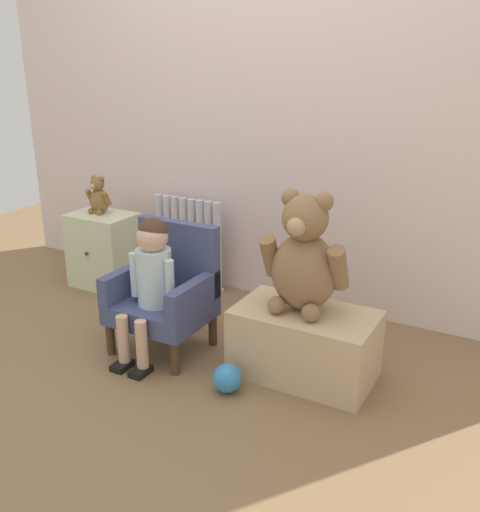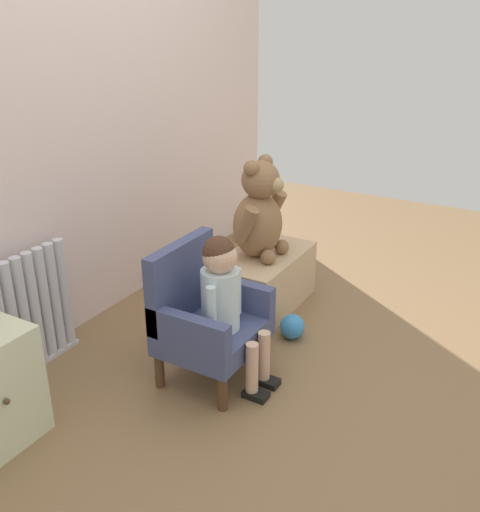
# 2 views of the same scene
# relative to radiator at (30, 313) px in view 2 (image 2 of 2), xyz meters

# --- Properties ---
(ground_plane) EXTENTS (6.00, 6.00, 0.00)m
(ground_plane) POSITION_rel_radiator_xyz_m (0.49, -1.14, -0.29)
(ground_plane) COLOR olive
(back_wall) EXTENTS (3.80, 0.05, 2.40)m
(back_wall) POSITION_rel_radiator_xyz_m (0.49, 0.12, 0.91)
(back_wall) COLOR silver
(back_wall) RESTS_ON ground_plane
(radiator) EXTENTS (0.50, 0.05, 0.58)m
(radiator) POSITION_rel_radiator_xyz_m (0.00, 0.00, 0.00)
(radiator) COLOR silver
(radiator) RESTS_ON ground_plane
(child_armchair) EXTENTS (0.45, 0.40, 0.63)m
(child_armchair) POSITION_rel_radiator_xyz_m (0.36, -0.73, 0.01)
(child_armchair) COLOR #404972
(child_armchair) RESTS_ON ground_plane
(child_figure) EXTENTS (0.25, 0.35, 0.70)m
(child_figure) POSITION_rel_radiator_xyz_m (0.36, -0.84, 0.17)
(child_figure) COLOR silver
(child_figure) RESTS_ON ground_plane
(low_bench) EXTENTS (0.64, 0.37, 0.32)m
(low_bench) POSITION_rel_radiator_xyz_m (1.08, -0.65, -0.12)
(low_bench) COLOR tan
(low_bench) RESTS_ON ground_plane
(large_teddy_bear) EXTENTS (0.40, 0.28, 0.55)m
(large_teddy_bear) POSITION_rel_radiator_xyz_m (1.05, -0.63, 0.28)
(large_teddy_bear) COLOR olive
(large_teddy_bear) RESTS_ON low_bench
(toy_ball) EXTENTS (0.13, 0.13, 0.13)m
(toy_ball) POSITION_rel_radiator_xyz_m (0.84, -0.95, -0.22)
(toy_ball) COLOR #3485C7
(toy_ball) RESTS_ON ground_plane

